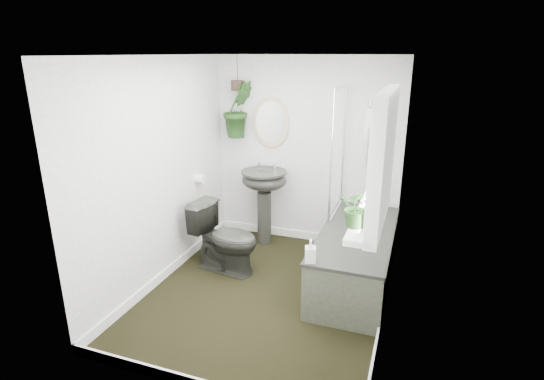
% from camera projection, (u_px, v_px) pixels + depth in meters
% --- Properties ---
extents(floor, '(2.30, 2.80, 0.02)m').
position_uv_depth(floor, '(267.00, 293.00, 4.31)').
color(floor, black).
rests_on(floor, ground).
extents(ceiling, '(2.30, 2.80, 0.02)m').
position_uv_depth(ceiling, '(266.00, 54.00, 3.59)').
color(ceiling, white).
rests_on(ceiling, ground).
extents(wall_back, '(2.30, 0.02, 2.30)m').
position_uv_depth(wall_back, '(306.00, 152.00, 5.21)').
color(wall_back, white).
rests_on(wall_back, ground).
extents(wall_front, '(2.30, 0.02, 2.30)m').
position_uv_depth(wall_front, '(190.00, 247.00, 2.68)').
color(wall_front, white).
rests_on(wall_front, ground).
extents(wall_left, '(0.02, 2.80, 2.30)m').
position_uv_depth(wall_left, '(160.00, 173.00, 4.32)').
color(wall_left, white).
rests_on(wall_left, ground).
extents(wall_right, '(0.02, 2.80, 2.30)m').
position_uv_depth(wall_right, '(395.00, 198.00, 3.58)').
color(wall_right, white).
rests_on(wall_right, ground).
extents(skirting, '(2.30, 2.80, 0.10)m').
position_uv_depth(skirting, '(267.00, 288.00, 4.29)').
color(skirting, white).
rests_on(skirting, floor).
extents(bathtub, '(0.72, 1.72, 0.58)m').
position_uv_depth(bathtub, '(356.00, 258.00, 4.41)').
color(bathtub, '#252621').
rests_on(bathtub, floor).
extents(bath_screen, '(0.04, 0.72, 1.40)m').
position_uv_depth(bath_screen, '(338.00, 152.00, 4.64)').
color(bath_screen, silver).
rests_on(bath_screen, bathtub).
extents(shower_box, '(0.20, 0.10, 0.35)m').
position_uv_depth(shower_box, '(374.00, 124.00, 4.77)').
color(shower_box, white).
rests_on(shower_box, wall_back).
extents(oval_mirror, '(0.46, 0.03, 0.62)m').
position_uv_depth(oval_mirror, '(271.00, 123.00, 5.21)').
color(oval_mirror, tan).
rests_on(oval_mirror, wall_back).
extents(wall_sconce, '(0.04, 0.04, 0.22)m').
position_uv_depth(wall_sconce, '(241.00, 129.00, 5.36)').
color(wall_sconce, black).
rests_on(wall_sconce, wall_back).
extents(toilet_roll_holder, '(0.11, 0.11, 0.11)m').
position_uv_depth(toilet_roll_holder, '(200.00, 179.00, 5.00)').
color(toilet_roll_holder, white).
rests_on(toilet_roll_holder, wall_left).
extents(window_recess, '(0.08, 1.00, 0.90)m').
position_uv_depth(window_recess, '(384.00, 159.00, 2.82)').
color(window_recess, white).
rests_on(window_recess, wall_right).
extents(window_sill, '(0.18, 1.00, 0.04)m').
position_uv_depth(window_sill, '(368.00, 216.00, 2.97)').
color(window_sill, white).
rests_on(window_sill, wall_right).
extents(window_blinds, '(0.01, 0.86, 0.76)m').
position_uv_depth(window_blinds, '(377.00, 158.00, 2.83)').
color(window_blinds, white).
rests_on(window_blinds, wall_right).
extents(toilet, '(0.81, 0.54, 0.77)m').
position_uv_depth(toilet, '(225.00, 238.00, 4.65)').
color(toilet, '#252621').
rests_on(toilet, floor).
extents(pedestal_sink, '(0.56, 0.48, 0.95)m').
position_uv_depth(pedestal_sink, '(264.00, 207.00, 5.31)').
color(pedestal_sink, '#252621').
rests_on(pedestal_sink, floor).
extents(sill_plant, '(0.24, 0.21, 0.26)m').
position_uv_depth(sill_plant, '(358.00, 207.00, 2.70)').
color(sill_plant, black).
rests_on(sill_plant, window_sill).
extents(hanging_plant, '(0.48, 0.48, 0.68)m').
position_uv_depth(hanging_plant, '(238.00, 109.00, 5.17)').
color(hanging_plant, black).
rests_on(hanging_plant, ceiling).
extents(soap_bottle, '(0.12, 0.12, 0.21)m').
position_uv_depth(soap_bottle, '(310.00, 251.00, 3.67)').
color(soap_bottle, black).
rests_on(soap_bottle, bathtub).
extents(hanging_pot, '(0.16, 0.16, 0.12)m').
position_uv_depth(hanging_pot, '(238.00, 86.00, 5.08)').
color(hanging_pot, '#32221A').
rests_on(hanging_pot, ceiling).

